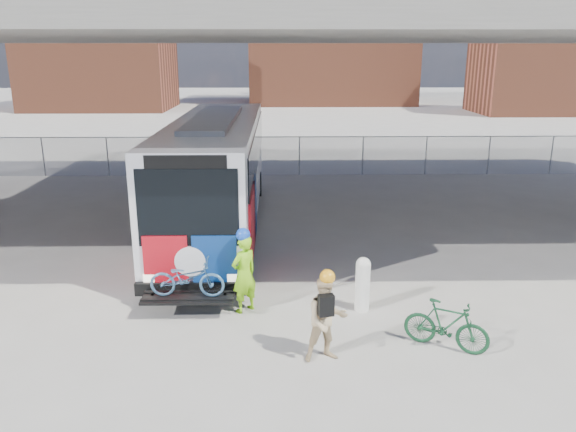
{
  "coord_description": "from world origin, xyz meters",
  "views": [
    {
      "loc": [
        -0.01,
        -14.15,
        5.62
      ],
      "look_at": [
        0.24,
        -0.41,
        1.6
      ],
      "focal_mm": 35.0,
      "sensor_mm": 36.0,
      "label": 1
    }
  ],
  "objects_px": {
    "bollard": "(363,282)",
    "cyclist_tan": "(327,318)",
    "bus": "(217,165)",
    "cyclist_hivis": "(244,272)",
    "bike_parked": "(446,325)"
  },
  "relations": [
    {
      "from": "bollard",
      "to": "cyclist_hivis",
      "type": "xyz_separation_m",
      "value": [
        -2.65,
        -0.0,
        0.27
      ]
    },
    {
      "from": "cyclist_hivis",
      "to": "bike_parked",
      "type": "xyz_separation_m",
      "value": [
        4.04,
        -1.75,
        -0.44
      ]
    },
    {
      "from": "bus",
      "to": "bike_parked",
      "type": "relative_size",
      "value": 7.72
    },
    {
      "from": "bus",
      "to": "cyclist_hivis",
      "type": "relative_size",
      "value": 6.58
    },
    {
      "from": "bollard",
      "to": "bike_parked",
      "type": "bearing_deg",
      "value": -51.6
    },
    {
      "from": "bollard",
      "to": "bike_parked",
      "type": "xyz_separation_m",
      "value": [
        1.39,
        -1.75,
        -0.18
      ]
    },
    {
      "from": "bus",
      "to": "bollard",
      "type": "relative_size",
      "value": 10.2
    },
    {
      "from": "bike_parked",
      "to": "cyclist_hivis",
      "type": "bearing_deg",
      "value": 95.27
    },
    {
      "from": "bus",
      "to": "cyclist_tan",
      "type": "height_order",
      "value": "bus"
    },
    {
      "from": "bollard",
      "to": "cyclist_tan",
      "type": "height_order",
      "value": "cyclist_tan"
    },
    {
      "from": "cyclist_tan",
      "to": "bike_parked",
      "type": "relative_size",
      "value": 1.1
    },
    {
      "from": "bollard",
      "to": "bike_parked",
      "type": "distance_m",
      "value": 2.24
    },
    {
      "from": "bollard",
      "to": "cyclist_tan",
      "type": "bearing_deg",
      "value": -115.04
    },
    {
      "from": "bollard",
      "to": "cyclist_hivis",
      "type": "distance_m",
      "value": 2.66
    },
    {
      "from": "cyclist_tan",
      "to": "bike_parked",
      "type": "bearing_deg",
      "value": -3.69
    }
  ]
}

